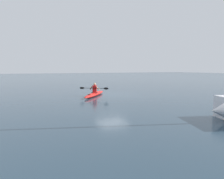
{
  "coord_description": "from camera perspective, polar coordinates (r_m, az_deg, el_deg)",
  "views": [
    {
      "loc": [
        7.94,
        16.34,
        2.22
      ],
      "look_at": [
        2.03,
        4.16,
        0.88
      ],
      "focal_mm": 34.58,
      "sensor_mm": 36.0,
      "label": 1
    }
  ],
  "objects": [
    {
      "name": "kayak",
      "position": [
        17.4,
        -4.64,
        -1.22
      ],
      "size": [
        3.29,
        3.9,
        0.28
      ],
      "color": "red",
      "rests_on": "ground"
    },
    {
      "name": "kayaker",
      "position": [
        17.37,
        -4.63,
        0.32
      ],
      "size": [
        1.9,
        1.53,
        0.77
      ],
      "color": "red",
      "rests_on": "kayak"
    },
    {
      "name": "ground_plane",
      "position": [
        18.3,
        0.04,
        -1.32
      ],
      "size": [
        160.0,
        160.0,
        0.0
      ],
      "primitive_type": "plane",
      "color": "#283D4C"
    }
  ]
}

